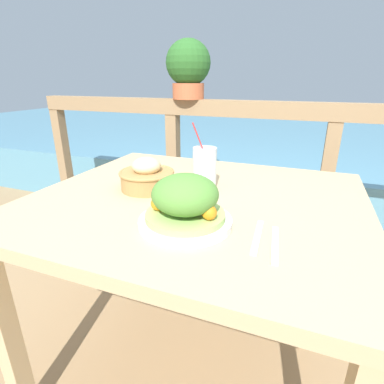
{
  "coord_description": "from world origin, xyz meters",
  "views": [
    {
      "loc": [
        0.34,
        -0.9,
        1.15
      ],
      "look_at": [
        0.03,
        -0.11,
        0.83
      ],
      "focal_mm": 28.0,
      "sensor_mm": 36.0,
      "label": 1
    }
  ],
  "objects": [
    {
      "name": "sea_backdrop",
      "position": [
        0.0,
        3.3,
        0.23
      ],
      "size": [
        12.0,
        4.0,
        0.46
      ],
      "color": "#568EA8",
      "rests_on": "ground_plane"
    },
    {
      "name": "railing_fence",
      "position": [
        0.0,
        0.8,
        0.74
      ],
      "size": [
        2.8,
        0.08,
        1.04
      ],
      "color": "#937551",
      "rests_on": "ground_plane"
    },
    {
      "name": "potted_plant",
      "position": [
        -0.35,
        0.8,
        1.21
      ],
      "size": [
        0.25,
        0.25,
        0.32
      ],
      "color": "#B75B38",
      "rests_on": "railing_fence"
    },
    {
      "name": "patio_table",
      "position": [
        0.0,
        0.0,
        0.67
      ],
      "size": [
        1.11,
        0.97,
        0.77
      ],
      "color": "tan",
      "rests_on": "ground_plane"
    },
    {
      "name": "ground_plane",
      "position": [
        0.0,
        0.0,
        0.0
      ],
      "size": [
        12.0,
        12.0,
        0.0
      ],
      "primitive_type": "plane",
      "color": "#A37F56"
    },
    {
      "name": "salad_plate",
      "position": [
        0.05,
        -0.21,
        0.83
      ],
      "size": [
        0.26,
        0.26,
        0.15
      ],
      "color": "silver",
      "rests_on": "patio_table"
    },
    {
      "name": "knife",
      "position": [
        0.29,
        -0.23,
        0.77
      ],
      "size": [
        0.04,
        0.18,
        0.0
      ],
      "color": "silver",
      "rests_on": "patio_table"
    },
    {
      "name": "drink_glass",
      "position": [
        -0.0,
        0.09,
        0.84
      ],
      "size": [
        0.09,
        0.09,
        0.24
      ],
      "color": "silver",
      "rests_on": "patio_table"
    },
    {
      "name": "bread_basket",
      "position": [
        -0.19,
        0.01,
        0.81
      ],
      "size": [
        0.2,
        0.2,
        0.12
      ],
      "color": "#AD7F47",
      "rests_on": "patio_table"
    },
    {
      "name": "fork",
      "position": [
        0.25,
        -0.21,
        0.77
      ],
      "size": [
        0.03,
        0.18,
        0.0
      ],
      "color": "silver",
      "rests_on": "patio_table"
    }
  ]
}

